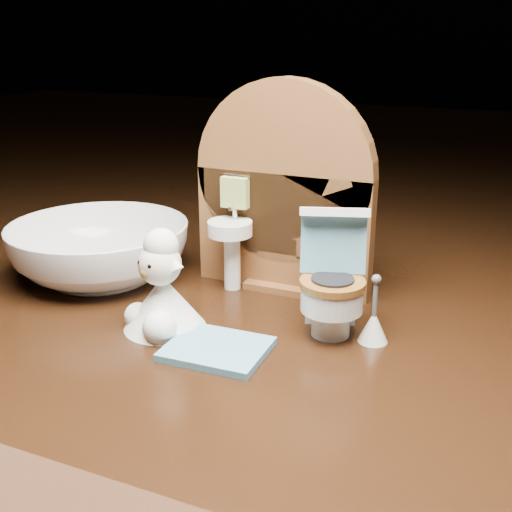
{
  "coord_description": "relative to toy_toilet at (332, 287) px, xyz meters",
  "views": [
    {
      "loc": [
        0.16,
        -0.35,
        0.18
      ],
      "look_at": [
        0.01,
        0.0,
        0.05
      ],
      "focal_mm": 45.0,
      "sensor_mm": 36.0,
      "label": 1
    }
  ],
  "objects": [
    {
      "name": "plush_lamb",
      "position": [
        -0.1,
        -0.04,
        -0.01
      ],
      "size": [
        0.05,
        0.05,
        0.07
      ],
      "rotation": [
        0.0,
        0.0,
        -0.33
      ],
      "color": "white",
      "rests_on": "ground"
    },
    {
      "name": "backdrop_panel",
      "position": [
        -0.05,
        0.05,
        0.04
      ],
      "size": [
        0.13,
        0.05,
        0.15
      ],
      "color": "brown",
      "rests_on": "ground"
    },
    {
      "name": "ceramic_bowl",
      "position": [
        -0.19,
        0.02,
        -0.01
      ],
      "size": [
        0.17,
        0.17,
        0.04
      ],
      "primitive_type": "imported",
      "rotation": [
        0.0,
        0.0,
        0.35
      ],
      "color": "white",
      "rests_on": "ground"
    },
    {
      "name": "toy_toilet",
      "position": [
        0.0,
        0.0,
        0.0
      ],
      "size": [
        0.05,
        0.06,
        0.08
      ],
      "rotation": [
        0.0,
        0.0,
        0.32
      ],
      "color": "white",
      "rests_on": "ground"
    },
    {
      "name": "bath_mat",
      "position": [
        -0.05,
        -0.06,
        -0.03
      ],
      "size": [
        0.06,
        0.05,
        0.0
      ],
      "primitive_type": "cube",
      "rotation": [
        0.0,
        0.0,
        0.03
      ],
      "color": "#5A95AE",
      "rests_on": "ground"
    },
    {
      "name": "toilet_brush",
      "position": [
        0.03,
        -0.01,
        -0.02
      ],
      "size": [
        0.02,
        0.02,
        0.04
      ],
      "color": "white",
      "rests_on": "ground"
    }
  ]
}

